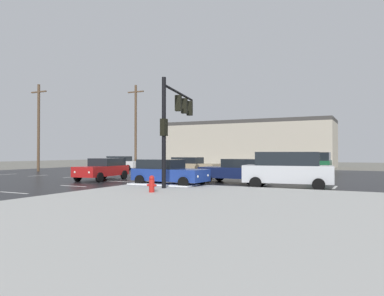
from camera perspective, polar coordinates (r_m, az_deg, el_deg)
The scene contains 17 objects.
ground_plane at distance 27.35m, azimuth -9.25°, elevation -4.94°, with size 120.00×120.00×0.00m, color slate.
road_asphalt at distance 27.35m, azimuth -9.25°, elevation -4.92°, with size 44.00×44.00×0.02m, color black.
sidewalk_corner at distance 11.06m, azimuth 5.44°, elevation -10.79°, with size 18.00×18.00×0.14m, color #B2B2AD.
snow_strip_curbside at distance 21.27m, azimuth -4.55°, elevation -5.69°, with size 4.00×1.60×0.06m, color white.
lane_markings at distance 25.54m, azimuth -8.85°, elevation -5.19°, with size 36.15×36.15×0.01m.
traffic_signal_mast at distance 21.06m, azimuth -2.70°, elevation 5.24°, with size 1.40×5.86×5.84m.
fire_hydrant at distance 17.26m, azimuth -6.35°, elevation -5.61°, with size 0.48×0.26×0.79m.
strip_building_background at distance 52.88m, azimuth 8.98°, elevation 0.60°, with size 23.21×8.00×6.50m.
sedan_blue at distance 21.65m, azimuth -3.88°, elevation -3.79°, with size 4.65×2.32×1.58m.
suv_green at distance 35.74m, azimuth 19.42°, elevation -2.17°, with size 2.37×4.92×2.03m.
sedan_red at distance 27.14m, azimuth -13.76°, elevation -3.16°, with size 2.35×4.66×1.58m.
sedan_navy at distance 24.02m, azimuth 7.00°, elevation -3.49°, with size 4.65×2.33×1.58m.
suv_silver at distance 20.94m, azimuth 14.81°, elevation -3.22°, with size 4.99×2.60×2.03m.
sedan_tan at distance 32.51m, azimuth 0.05°, elevation -2.78°, with size 4.60×2.19×1.58m.
sedan_white at distance 42.55m, azimuth -10.88°, elevation -2.29°, with size 4.67×2.41×1.58m.
utility_pole_far at distance 42.11m, azimuth -22.97°, elevation 3.21°, with size 2.20×0.28×9.32m.
utility_pole_distant at distance 43.11m, azimuth -8.84°, elevation 3.51°, with size 2.20×0.28×9.96m.
Camera 1 is at (15.90, -22.17, 2.00)m, focal length 33.95 mm.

